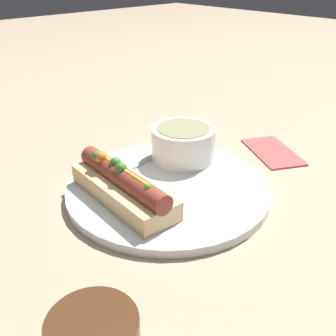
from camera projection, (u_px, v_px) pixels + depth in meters
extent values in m
plane|color=tan|center=(168.00, 192.00, 0.59)|extent=(4.00, 4.00, 0.00)
cylinder|color=white|center=(168.00, 188.00, 0.59)|extent=(0.30, 0.30, 0.01)
cube|color=#E5C17F|center=(124.00, 191.00, 0.54)|extent=(0.18, 0.07, 0.03)
cylinder|color=brown|center=(123.00, 177.00, 0.53)|extent=(0.18, 0.04, 0.03)
sphere|color=#387A28|center=(116.00, 163.00, 0.54)|extent=(0.02, 0.02, 0.02)
sphere|color=#387A28|center=(97.00, 156.00, 0.56)|extent=(0.02, 0.02, 0.02)
sphere|color=#387A28|center=(121.00, 169.00, 0.52)|extent=(0.02, 0.02, 0.02)
sphere|color=#518C2D|center=(148.00, 187.00, 0.48)|extent=(0.01, 0.01, 0.01)
sphere|color=orange|center=(101.00, 157.00, 0.55)|extent=(0.02, 0.02, 0.02)
sphere|color=#387A28|center=(104.00, 156.00, 0.56)|extent=(0.01, 0.01, 0.01)
cylinder|color=gold|center=(122.00, 169.00, 0.52)|extent=(0.13, 0.01, 0.01)
cylinder|color=silver|center=(183.00, 144.00, 0.65)|extent=(0.10, 0.10, 0.05)
cylinder|color=#8C8E60|center=(183.00, 131.00, 0.63)|extent=(0.09, 0.09, 0.01)
cube|color=#B7B7BC|center=(129.00, 170.00, 0.62)|extent=(0.02, 0.13, 0.00)
ellipsoid|color=#B7B7BC|center=(164.00, 150.00, 0.68)|extent=(0.03, 0.05, 0.01)
cube|color=#E04C47|center=(273.00, 151.00, 0.71)|extent=(0.14, 0.12, 0.01)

